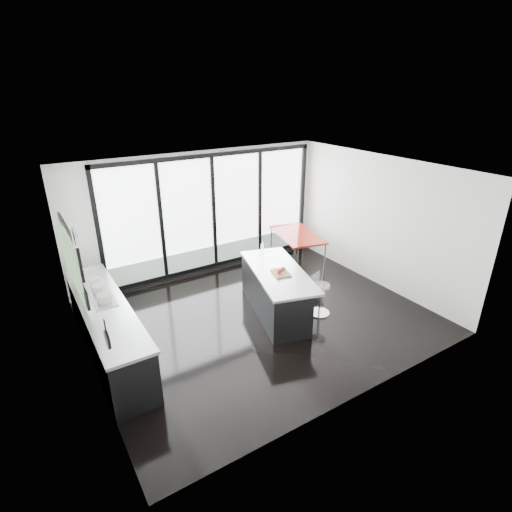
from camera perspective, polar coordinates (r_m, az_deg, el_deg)
floor at (r=7.73m, az=0.56°, el=-8.76°), size 6.00×5.00×0.00m
ceiling at (r=6.66m, az=0.66°, el=12.04°), size 6.00×5.00×0.00m
wall_back at (r=9.27m, az=-6.25°, el=5.45°), size 6.00×0.09×2.80m
wall_front at (r=5.37m, az=15.28°, el=-7.91°), size 6.00×0.00×2.80m
wall_left at (r=6.33m, az=-24.15°, el=-2.57°), size 0.26×5.00×2.80m
wall_right at (r=8.96m, az=17.04°, el=4.76°), size 0.00×5.00×2.80m
counter_cabinets at (r=6.99m, az=-20.39°, el=-9.75°), size 0.69×3.24×1.36m
island at (r=7.70m, az=2.62°, el=-5.03°), size 1.46×2.33×1.15m
bar_stool_near at (r=7.79m, az=9.14°, el=-6.11°), size 0.51×0.51×0.63m
bar_stool_far at (r=8.45m, az=1.88°, el=-3.08°), size 0.57×0.57×0.69m
red_table at (r=9.71m, az=5.82°, el=0.89°), size 1.20×1.68×0.82m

